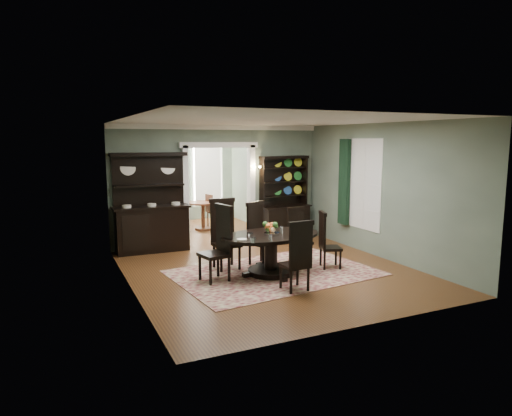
# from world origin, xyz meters

# --- Properties ---
(room) EXTENTS (5.51, 6.01, 3.01)m
(room) POSITION_xyz_m (0.00, 0.04, 1.58)
(room) COLOR brown
(room) RESTS_ON ground
(parlor) EXTENTS (3.51, 3.50, 3.01)m
(parlor) POSITION_xyz_m (0.00, 5.53, 1.52)
(parlor) COLOR brown
(parlor) RESTS_ON ground
(doorway_trim) EXTENTS (2.08, 0.25, 2.57)m
(doorway_trim) POSITION_xyz_m (0.00, 3.00, 1.62)
(doorway_trim) COLOR white
(doorway_trim) RESTS_ON floor
(right_window) EXTENTS (0.15, 1.47, 2.12)m
(right_window) POSITION_xyz_m (2.69, 0.93, 1.60)
(right_window) COLOR white
(right_window) RESTS_ON wall_right
(wall_sconce) EXTENTS (0.27, 0.21, 0.21)m
(wall_sconce) POSITION_xyz_m (0.95, 2.85, 1.89)
(wall_sconce) COLOR gold
(wall_sconce) RESTS_ON back_wall_right
(rug) EXTENTS (4.12, 2.98, 0.01)m
(rug) POSITION_xyz_m (0.01, -0.16, 0.01)
(rug) COLOR maroon
(rug) RESTS_ON floor
(dining_table) EXTENTS (2.15, 2.05, 0.81)m
(dining_table) POSITION_xyz_m (-0.10, -0.18, 0.56)
(dining_table) COLOR black
(dining_table) RESTS_ON rug
(centerpiece) EXTENTS (1.50, 0.97, 0.25)m
(centerpiece) POSITION_xyz_m (-0.13, -0.28, 0.88)
(centerpiece) COLOR silver
(centerpiece) RESTS_ON dining_table
(chair_far_left) EXTENTS (0.56, 0.52, 1.44)m
(chair_far_left) POSITION_xyz_m (-0.75, 0.66, 0.76)
(chair_far_left) COLOR black
(chair_far_left) RESTS_ON rug
(chair_far_mid) EXTENTS (0.64, 0.63, 1.34)m
(chair_far_mid) POSITION_xyz_m (-0.00, 0.61, 0.70)
(chair_far_mid) COLOR black
(chair_far_mid) RESTS_ON rug
(chair_far_right) EXTENTS (0.48, 0.46, 1.19)m
(chair_far_right) POSITION_xyz_m (0.90, 0.49, 0.62)
(chair_far_right) COLOR black
(chair_far_right) RESTS_ON rug
(chair_end_left) EXTENTS (0.59, 0.62, 1.44)m
(chair_end_left) POSITION_xyz_m (-1.14, -0.12, 0.75)
(chair_end_left) COLOR black
(chair_end_left) RESTS_ON rug
(chair_end_right) EXTENTS (0.53, 0.55, 1.18)m
(chair_end_right) POSITION_xyz_m (1.13, -0.26, 0.62)
(chair_end_right) COLOR black
(chair_end_right) RESTS_ON rug
(chair_near) EXTENTS (0.49, 0.46, 1.27)m
(chair_near) POSITION_xyz_m (-0.14, -1.32, 0.67)
(chair_near) COLOR black
(chair_near) RESTS_ON rug
(sideboard) EXTENTS (1.78, 0.65, 2.34)m
(sideboard) POSITION_xyz_m (-1.81, 2.73, 0.82)
(sideboard) COLOR black
(sideboard) RESTS_ON floor
(welsh_dresser) EXTENTS (1.45, 0.64, 2.21)m
(welsh_dresser) POSITION_xyz_m (1.78, 2.76, 0.80)
(welsh_dresser) COLOR black
(welsh_dresser) RESTS_ON floor
(parlor_table) EXTENTS (0.89, 0.89, 0.82)m
(parlor_table) POSITION_xyz_m (0.10, 4.68, 0.54)
(parlor_table) COLOR #512917
(parlor_table) RESTS_ON parlor_floor
(parlor_chair_left) EXTENTS (0.43, 0.43, 0.92)m
(parlor_chair_left) POSITION_xyz_m (-0.61, 4.70, 0.49)
(parlor_chair_left) COLOR #512917
(parlor_chair_left) RESTS_ON parlor_floor
(parlor_chair_right) EXTENTS (0.47, 0.45, 1.03)m
(parlor_chair_right) POSITION_xyz_m (0.44, 4.80, 0.55)
(parlor_chair_right) COLOR #512917
(parlor_chair_right) RESTS_ON parlor_floor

